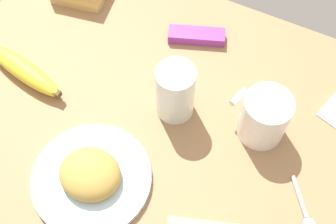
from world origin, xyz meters
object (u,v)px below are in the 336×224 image
banana (24,70)px  glass_of_milk (174,93)px  plate_of_food (91,176)px  snack_bar (196,36)px  spoon (307,217)px  coffee_mug_black (264,117)px

banana → glass_of_milk: bearing=-167.6°
plate_of_food → banana: size_ratio=1.05×
snack_bar → spoon: bearing=119.5°
plate_of_food → coffee_mug_black: coffee_mug_black is taller
glass_of_milk → snack_bar: (3.21, -16.57, -4.01)cm
coffee_mug_black → snack_bar: coffee_mug_black is taller
coffee_mug_black → glass_of_milk: glass_of_milk is taller
coffee_mug_black → banana: size_ratio=0.55×
glass_of_milk → snack_bar: size_ratio=1.00×
snack_bar → plate_of_food: bearing=64.1°
plate_of_food → glass_of_milk: 19.86cm
plate_of_food → banana: plate_of_food is taller
glass_of_milk → snack_bar: glass_of_milk is taller
plate_of_food → spoon: size_ratio=2.08×
coffee_mug_black → glass_of_milk: bearing=9.8°
spoon → banana: bearing=-2.6°
glass_of_milk → banana: glass_of_milk is taller
spoon → snack_bar: 40.12cm
coffee_mug_black → snack_bar: size_ratio=0.94×
spoon → snack_bar: size_ratio=0.85×
spoon → snack_bar: bearing=-39.3°
plate_of_food → snack_bar: bearing=-94.6°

